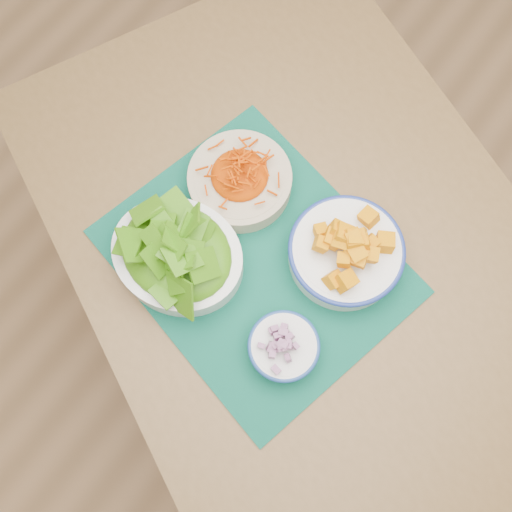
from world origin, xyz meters
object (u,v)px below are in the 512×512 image
Objects in this scene: placemat at (256,261)px; squash_bowl at (347,250)px; carrot_bowl at (240,178)px; table at (308,271)px; lettuce_bowl at (176,252)px; onion_bowl at (284,346)px.

squash_bowl is (0.12, 0.10, 0.05)m from placemat.
squash_bowl is at bearing -0.00° from carrot_bowl.
table is 5.87× the size of carrot_bowl.
placemat is 0.15m from lettuce_bowl.
lettuce_bowl reaches higher than table.
onion_bowl is at bearing -39.04° from carrot_bowl.
placemat is 0.17m from onion_bowl.
placemat is 0.17m from squash_bowl.
lettuce_bowl reaches higher than carrot_bowl.
squash_bowl is (0.24, -0.00, 0.01)m from carrot_bowl.
squash_bowl is 0.30m from lettuce_bowl.
lettuce_bowl is (-0.11, -0.08, 0.06)m from placemat.
placemat is at bearing 143.32° from onion_bowl.
squash_bowl is at bearing 93.05° from onion_bowl.
table is 0.29m from lettuce_bowl.
squash_bowl is 0.20m from onion_bowl.
lettuce_bowl is at bearing -141.79° from squash_bowl.
placemat is 2.29× the size of squash_bowl.
carrot_bowl is (-0.11, 0.10, 0.04)m from placemat.
carrot_bowl is 0.24m from squash_bowl.
carrot_bowl is 1.91× the size of onion_bowl.
lettuce_bowl is at bearing -130.59° from placemat.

